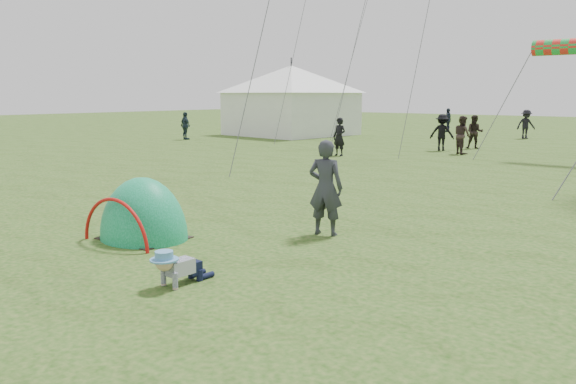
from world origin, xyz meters
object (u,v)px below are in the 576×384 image
Objects in this scene: popup_tent at (144,238)px; crawling_toddler at (176,266)px; standing_adult at (326,188)px; event_marquee at (291,98)px.

crawling_toddler is at bearing -31.63° from popup_tent.
standing_adult reaches higher than popup_tent.
crawling_toddler is 2.88m from popup_tent.
event_marquee is at bearing 119.04° from popup_tent.
event_marquee reaches higher than crawling_toddler.
standing_adult is at bearing -43.90° from event_marquee.
crawling_toddler is 0.10× the size of event_marquee.
crawling_toddler is 0.39× the size of standing_adult.
standing_adult is at bearing 39.60° from popup_tent.
popup_tent is 27.78m from event_marquee.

